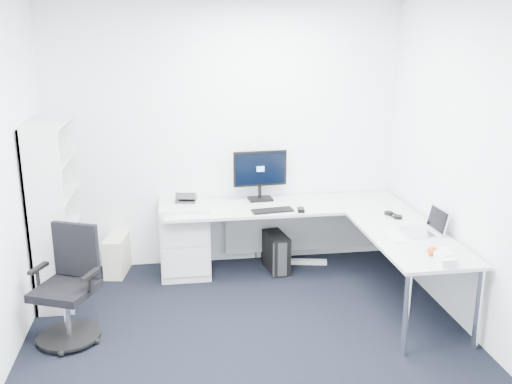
{
  "coord_description": "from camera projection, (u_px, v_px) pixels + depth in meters",
  "views": [
    {
      "loc": [
        -0.56,
        -3.67,
        2.4
      ],
      "look_at": [
        0.15,
        1.05,
        1.05
      ],
      "focal_mm": 40.0,
      "sensor_mm": 36.0,
      "label": 1
    }
  ],
  "objects": [
    {
      "name": "ground",
      "position": [
        257.0,
        367.0,
        4.22
      ],
      "size": [
        4.2,
        4.2,
        0.0
      ],
      "primitive_type": "plane",
      "color": "black"
    },
    {
      "name": "wall_back",
      "position": [
        226.0,
        137.0,
        5.86
      ],
      "size": [
        3.6,
        0.02,
        2.7
      ],
      "primitive_type": "cube",
      "color": "white",
      "rests_on": "ground"
    },
    {
      "name": "wall_front",
      "position": [
        354.0,
        364.0,
        1.86
      ],
      "size": [
        3.6,
        0.02,
        2.7
      ],
      "primitive_type": "cube",
      "color": "white",
      "rests_on": "ground"
    },
    {
      "name": "wall_right",
      "position": [
        503.0,
        182.0,
        4.11
      ],
      "size": [
        0.02,
        4.2,
        2.7
      ],
      "primitive_type": "cube",
      "color": "white",
      "rests_on": "ground"
    },
    {
      "name": "l_desk",
      "position": [
        291.0,
        249.0,
        5.54
      ],
      "size": [
        2.43,
        1.36,
        0.71
      ],
      "primitive_type": null,
      "color": "#B2B4B4",
      "rests_on": "ground"
    },
    {
      "name": "drawer_pedestal",
      "position": [
        185.0,
        237.0,
        5.81
      ],
      "size": [
        0.49,
        0.61,
        0.75
      ],
      "primitive_type": "cube",
      "color": "#B2B4B4",
      "rests_on": "ground"
    },
    {
      "name": "bookshelf",
      "position": [
        55.0,
        212.0,
        5.15
      ],
      "size": [
        0.32,
        0.82,
        1.64
      ],
      "primitive_type": null,
      "color": "silver",
      "rests_on": "ground"
    },
    {
      "name": "task_chair",
      "position": [
        64.0,
        287.0,
        4.46
      ],
      "size": [
        0.68,
        0.68,
        0.93
      ],
      "primitive_type": null,
      "rotation": [
        0.0,
        0.0,
        -0.4
      ],
      "color": "black",
      "rests_on": "ground"
    },
    {
      "name": "black_pc_tower",
      "position": [
        276.0,
        252.0,
        5.89
      ],
      "size": [
        0.24,
        0.43,
        0.39
      ],
      "primitive_type": "cube",
      "rotation": [
        0.0,
        0.0,
        0.16
      ],
      "color": "black",
      "rests_on": "ground"
    },
    {
      "name": "beige_pc_tower",
      "position": [
        117.0,
        255.0,
        5.82
      ],
      "size": [
        0.25,
        0.44,
        0.39
      ],
      "primitive_type": "cube",
      "rotation": [
        0.0,
        0.0,
        -0.17
      ],
      "color": "beige",
      "rests_on": "ground"
    },
    {
      "name": "power_strip",
      "position": [
        308.0,
        262.0,
        6.09
      ],
      "size": [
        0.4,
        0.14,
        0.04
      ],
      "primitive_type": "cube",
      "rotation": [
        0.0,
        0.0,
        -0.19
      ],
      "color": "silver",
      "rests_on": "ground"
    },
    {
      "name": "monitor",
      "position": [
        260.0,
        175.0,
        5.85
      ],
      "size": [
        0.57,
        0.22,
        0.53
      ],
      "primitive_type": null,
      "rotation": [
        0.0,
        0.0,
        0.07
      ],
      "color": "black",
      "rests_on": "l_desk"
    },
    {
      "name": "black_keyboard",
      "position": [
        272.0,
        210.0,
        5.54
      ],
      "size": [
        0.42,
        0.19,
        0.02
      ],
      "primitive_type": "cube",
      "rotation": [
        0.0,
        0.0,
        0.12
      ],
      "color": "black",
      "rests_on": "l_desk"
    },
    {
      "name": "mouse",
      "position": [
        301.0,
        210.0,
        5.53
      ],
      "size": [
        0.08,
        0.12,
        0.03
      ],
      "primitive_type": "cube",
      "rotation": [
        0.0,
        0.0,
        -0.13
      ],
      "color": "black",
      "rests_on": "l_desk"
    },
    {
      "name": "desk_phone",
      "position": [
        186.0,
        198.0,
        5.74
      ],
      "size": [
        0.23,
        0.23,
        0.14
      ],
      "primitive_type": null,
      "rotation": [
        0.0,
        0.0,
        -0.18
      ],
      "color": "#28292B",
      "rests_on": "l_desk"
    },
    {
      "name": "laptop",
      "position": [
        417.0,
        221.0,
        4.92
      ],
      "size": [
        0.33,
        0.32,
        0.22
      ],
      "primitive_type": null,
      "rotation": [
        0.0,
        0.0,
        0.04
      ],
      "color": "silver",
      "rests_on": "l_desk"
    },
    {
      "name": "white_keyboard",
      "position": [
        394.0,
        235.0,
        4.89
      ],
      "size": [
        0.11,
        0.38,
        0.01
      ],
      "primitive_type": "cube",
      "rotation": [
        0.0,
        0.0,
        -0.02
      ],
      "color": "silver",
      "rests_on": "l_desk"
    },
    {
      "name": "headphones",
      "position": [
        393.0,
        214.0,
        5.38
      ],
      "size": [
        0.18,
        0.22,
        0.05
      ],
      "primitive_type": null,
      "rotation": [
        0.0,
        0.0,
        0.32
      ],
      "color": "black",
      "rests_on": "l_desk"
    },
    {
      "name": "orange_fruit",
      "position": [
        432.0,
        251.0,
        4.44
      ],
      "size": [
        0.07,
        0.07,
        0.07
      ],
      "primitive_type": "sphere",
      "color": "#DD4B13",
      "rests_on": "l_desk"
    },
    {
      "name": "tissue_box",
      "position": [
        445.0,
        260.0,
        4.28
      ],
      "size": [
        0.13,
        0.21,
        0.07
      ],
      "primitive_type": "cube",
      "rotation": [
        0.0,
        0.0,
        -0.1
      ],
      "color": "silver",
      "rests_on": "l_desk"
    }
  ]
}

